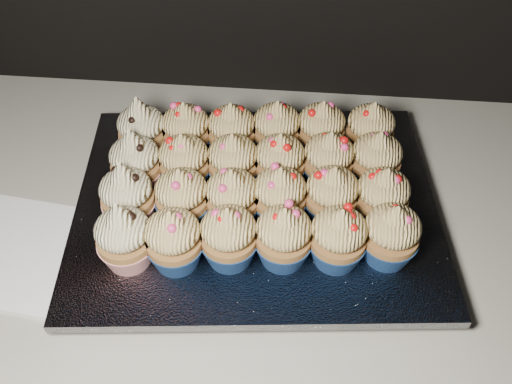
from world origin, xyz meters
TOP-DOWN VIEW (x-y plane):
  - worktop at (0.00, 1.70)m, footprint 2.44×0.64m
  - napkin at (-0.04, 1.65)m, footprint 0.18×0.18m
  - baking_tray at (0.24, 1.73)m, footprint 0.44×0.35m
  - foil_lining at (0.24, 1.73)m, footprint 0.47×0.39m
  - cupcake_0 at (0.10, 1.63)m, footprint 0.06×0.06m
  - cupcake_1 at (0.16, 1.63)m, footprint 0.06×0.06m
  - cupcake_2 at (0.21, 1.64)m, footprint 0.06×0.06m
  - cupcake_3 at (0.27, 1.65)m, footprint 0.06×0.06m
  - cupcake_4 at (0.33, 1.65)m, footprint 0.06×0.06m
  - cupcake_5 at (0.39, 1.66)m, footprint 0.06×0.06m
  - cupcake_6 at (0.09, 1.69)m, footprint 0.06×0.06m
  - cupcake_7 at (0.15, 1.69)m, footprint 0.06×0.06m
  - cupcake_8 at (0.21, 1.70)m, footprint 0.06×0.06m
  - cupcake_9 at (0.27, 1.71)m, footprint 0.06×0.06m
  - cupcake_10 at (0.32, 1.71)m, footprint 0.06×0.06m
  - cupcake_11 at (0.38, 1.71)m, footprint 0.06×0.06m
  - cupcake_12 at (0.09, 1.74)m, footprint 0.06×0.06m
  - cupcake_13 at (0.15, 1.75)m, footprint 0.06×0.06m
  - cupcake_14 at (0.21, 1.76)m, footprint 0.06×0.06m
  - cupcake_15 at (0.26, 1.76)m, footprint 0.06×0.06m
  - cupcake_16 at (0.32, 1.77)m, footprint 0.06×0.06m
  - cupcake_17 at (0.38, 1.78)m, footprint 0.06×0.06m
  - cupcake_18 at (0.08, 1.80)m, footprint 0.06×0.06m
  - cupcake_19 at (0.14, 1.81)m, footprint 0.06×0.06m
  - cupcake_20 at (0.20, 1.81)m, footprint 0.06×0.06m
  - cupcake_21 at (0.25, 1.82)m, footprint 0.06×0.06m
  - cupcake_22 at (0.31, 1.83)m, footprint 0.06×0.06m
  - cupcake_23 at (0.37, 1.83)m, footprint 0.06×0.06m

SIDE VIEW (x-z plane):
  - worktop at x=0.00m, z-range 0.86..0.90m
  - napkin at x=-0.04m, z-range 0.90..0.90m
  - baking_tray at x=0.24m, z-range 0.90..0.92m
  - foil_lining at x=0.24m, z-range 0.92..0.93m
  - cupcake_1 at x=0.16m, z-range 0.93..1.01m
  - cupcake_2 at x=0.21m, z-range 0.93..1.01m
  - cupcake_3 at x=0.27m, z-range 0.93..1.01m
  - cupcake_4 at x=0.33m, z-range 0.93..1.01m
  - cupcake_5 at x=0.39m, z-range 0.93..1.01m
  - cupcake_7 at x=0.15m, z-range 0.93..1.01m
  - cupcake_8 at x=0.21m, z-range 0.93..1.01m
  - cupcake_9 at x=0.27m, z-range 0.93..1.01m
  - cupcake_10 at x=0.32m, z-range 0.93..1.01m
  - cupcake_11 at x=0.38m, z-range 0.93..1.01m
  - cupcake_13 at x=0.15m, z-range 0.93..1.01m
  - cupcake_14 at x=0.21m, z-range 0.93..1.01m
  - cupcake_15 at x=0.26m, z-range 0.93..1.01m
  - cupcake_16 at x=0.32m, z-range 0.93..1.01m
  - cupcake_17 at x=0.38m, z-range 0.93..1.01m
  - cupcake_19 at x=0.14m, z-range 0.93..1.01m
  - cupcake_20 at x=0.20m, z-range 0.93..1.01m
  - cupcake_21 at x=0.25m, z-range 0.93..1.01m
  - cupcake_22 at x=0.31m, z-range 0.93..1.01m
  - cupcake_23 at x=0.37m, z-range 0.93..1.01m
  - cupcake_0 at x=0.10m, z-range 0.93..1.02m
  - cupcake_6 at x=0.09m, z-range 0.93..1.02m
  - cupcake_12 at x=0.09m, z-range 0.93..1.02m
  - cupcake_18 at x=0.08m, z-range 0.93..1.02m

